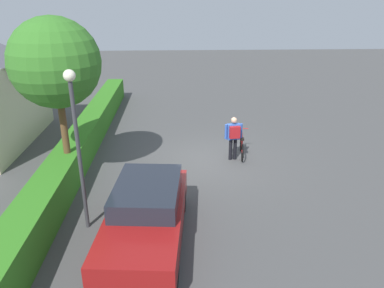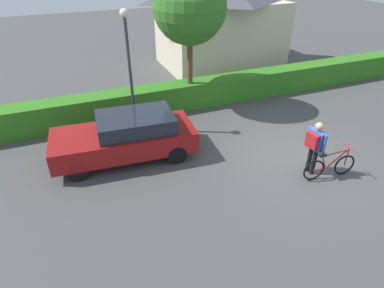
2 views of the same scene
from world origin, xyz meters
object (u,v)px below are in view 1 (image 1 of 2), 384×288
Objects in this scene: street_lamp at (76,131)px; tree_kerbside at (55,63)px; bicycle at (242,147)px; person_rider at (234,135)px; parked_car_near at (146,214)px.

tree_kerbside is (2.59, 1.10, 1.18)m from street_lamp.
bicycle is 7.05m from street_lamp.
person_rider is 0.39× the size of street_lamp.
bicycle is 0.83m from person_rider.
street_lamp is 3.05m from tree_kerbside.
parked_car_near is at bearing -111.03° from street_lamp.
bicycle is 1.01× the size of person_rider.
parked_car_near is 5.25m from tree_kerbside.
street_lamp is (-4.50, 4.90, 2.34)m from bicycle.
parked_car_near is 0.85× the size of tree_kerbside.
tree_kerbside is (-1.91, 5.99, 3.52)m from bicycle.
parked_car_near is 2.69× the size of person_rider.
bicycle is (5.12, -3.27, -0.39)m from parked_car_near.
street_lamp is at bearing -157.03° from tree_kerbside.
bicycle is at bearing -47.44° from street_lamp.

